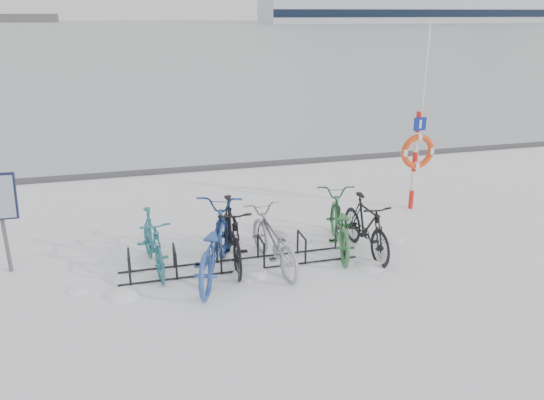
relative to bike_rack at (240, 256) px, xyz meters
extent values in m
plane|color=white|center=(0.00, 0.00, -0.18)|extent=(900.00, 900.00, 0.00)
cube|color=#A7B4BC|center=(0.00, 155.00, -0.17)|extent=(400.00, 298.00, 0.02)
cube|color=#3F3F42|center=(0.00, 5.90, -0.13)|extent=(400.00, 0.25, 0.10)
cylinder|color=black|center=(-1.80, -0.22, 0.04)|extent=(0.04, 0.04, 0.44)
cylinder|color=black|center=(-1.80, 0.22, 0.04)|extent=(0.04, 0.04, 0.44)
cylinder|color=black|center=(-1.80, 0.00, 0.26)|extent=(0.04, 0.44, 0.04)
cylinder|color=black|center=(-1.08, -0.22, 0.04)|extent=(0.04, 0.04, 0.44)
cylinder|color=black|center=(-1.08, 0.22, 0.04)|extent=(0.04, 0.04, 0.44)
cylinder|color=black|center=(-1.08, 0.00, 0.26)|extent=(0.04, 0.44, 0.04)
cylinder|color=black|center=(-0.36, -0.22, 0.04)|extent=(0.04, 0.04, 0.44)
cylinder|color=black|center=(-0.36, 0.22, 0.04)|extent=(0.04, 0.04, 0.44)
cylinder|color=black|center=(-0.36, 0.00, 0.26)|extent=(0.04, 0.44, 0.04)
cylinder|color=black|center=(0.36, -0.22, 0.04)|extent=(0.04, 0.04, 0.44)
cylinder|color=black|center=(0.36, 0.22, 0.04)|extent=(0.04, 0.04, 0.44)
cylinder|color=black|center=(0.36, 0.00, 0.26)|extent=(0.04, 0.44, 0.04)
cylinder|color=black|center=(1.08, -0.22, 0.04)|extent=(0.04, 0.04, 0.44)
cylinder|color=black|center=(1.08, 0.22, 0.04)|extent=(0.04, 0.04, 0.44)
cylinder|color=black|center=(1.08, 0.00, 0.26)|extent=(0.04, 0.44, 0.04)
cylinder|color=black|center=(1.80, -0.22, 0.04)|extent=(0.04, 0.04, 0.44)
cylinder|color=black|center=(1.80, 0.22, 0.04)|extent=(0.04, 0.04, 0.44)
cylinder|color=black|center=(1.80, 0.00, 0.26)|extent=(0.04, 0.44, 0.04)
cylinder|color=black|center=(0.00, -0.22, -0.16)|extent=(4.00, 0.03, 0.03)
cylinder|color=black|center=(0.00, 0.22, -0.16)|extent=(4.00, 0.03, 0.03)
cylinder|color=#595B5E|center=(-3.70, 0.79, 0.63)|extent=(0.06, 0.06, 1.63)
cylinder|color=red|center=(4.15, 1.77, 0.03)|extent=(0.10, 0.10, 0.42)
cylinder|color=silver|center=(4.15, 1.77, 0.45)|extent=(0.10, 0.10, 0.42)
cylinder|color=red|center=(4.15, 1.77, 0.88)|extent=(0.10, 0.10, 0.42)
cylinder|color=silver|center=(4.15, 1.77, 1.30)|extent=(0.10, 0.10, 0.42)
cylinder|color=red|center=(4.15, 1.77, 1.72)|extent=(0.10, 0.10, 0.42)
torus|color=#E34115|center=(4.15, 1.68, 1.12)|extent=(0.74, 0.13, 0.74)
cube|color=navy|center=(4.15, 1.69, 1.70)|extent=(0.27, 0.03, 0.27)
cylinder|color=silver|center=(4.24, 1.82, 1.74)|extent=(0.03, 0.03, 3.85)
cube|color=silver|center=(116.51, 198.59, 5.45)|extent=(131.33, 24.39, 11.26)
cube|color=black|center=(116.51, 186.34, 3.57)|extent=(131.33, 0.30, 2.81)
cube|color=black|center=(116.51, 210.83, 3.57)|extent=(131.33, 0.30, 2.81)
imported|color=#216570|center=(-1.40, 0.29, 0.32)|extent=(0.70, 1.73, 1.01)
imported|color=#294B96|center=(-0.46, -0.17, 0.40)|extent=(1.48, 2.35, 1.16)
imported|color=black|center=(-0.11, 0.16, 0.39)|extent=(0.61, 1.91, 1.13)
imported|color=#939499|center=(0.54, -0.11, 0.31)|extent=(0.90, 1.96, 0.99)
imported|color=#2F6C3A|center=(1.86, 0.25, 0.34)|extent=(1.14, 2.10, 1.05)
imported|color=black|center=(2.25, -0.04, 0.35)|extent=(0.56, 1.78, 1.06)
ellipsoid|color=white|center=(-1.93, -0.53, -0.18)|extent=(0.50, 0.50, 0.18)
ellipsoid|color=white|center=(2.99, 0.29, -0.18)|extent=(0.42, 0.42, 0.15)
ellipsoid|color=white|center=(0.09, -0.34, -0.18)|extent=(0.58, 0.58, 0.20)
ellipsoid|color=white|center=(1.28, 0.73, -0.18)|extent=(0.47, 0.47, 0.17)
ellipsoid|color=white|center=(2.10, -0.62, -0.18)|extent=(0.47, 0.47, 0.16)
ellipsoid|color=white|center=(-2.59, -0.19, -0.18)|extent=(0.36, 0.36, 0.12)
camera|label=1|loc=(-1.56, -7.92, 3.85)|focal=35.00mm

